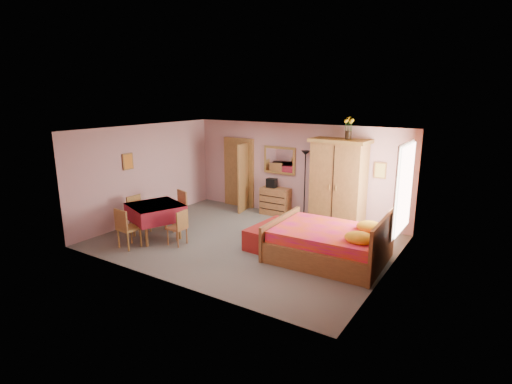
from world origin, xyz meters
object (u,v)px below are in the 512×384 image
Objects in this scene: stereo at (272,183)px; bench at (269,234)px; chair_west at (140,215)px; wall_mirror at (280,160)px; dining_table at (156,221)px; chair_north at (176,211)px; chair_east at (177,227)px; floor_lamp at (305,185)px; wardrobe at (338,184)px; chest_of_drawers at (275,201)px; chair_south at (129,228)px; sunflower_vase at (349,128)px; bed at (328,234)px.

bench is (1.16, -2.08, -0.68)m from stereo.
wall_mirror is at bearing 150.04° from chair_west.
dining_table is at bearing -112.58° from stereo.
chair_east is at bearing 153.30° from chair_north.
floor_lamp reaches higher than stereo.
wall_mirror is 0.87× the size of dining_table.
wardrobe reaches higher than chair_north.
chest_of_drawers is 3.00× the size of stereo.
bench is 3.17m from chair_south.
chair_south is at bearing -111.58° from chest_of_drawers.
chair_west is (-2.09, -3.35, -1.09)m from wall_mirror.
bed is (0.45, -2.15, -2.03)m from sunflower_vase.
dining_table is at bearing -167.27° from bed.
floor_lamp is 4.40m from chair_west.
chair_south is at bearing -128.12° from wardrobe.
dining_table reaches higher than chest_of_drawers.
bed is at bearing -44.10° from wall_mirror.
bed is 4.40m from chair_south.
wardrobe is 4.17m from chair_east.
chest_of_drawers is 0.54m from stereo.
chair_west reaches higher than bench.
floor_lamp is 3.44× the size of sunflower_vase.
stereo is at bearing 119.21° from bench.
bench is 1.52× the size of chair_south.
wall_mirror is 4.57m from chair_south.
sunflower_vase is 0.49× the size of dining_table.
chest_of_drawers is 2.90m from chair_north.
sunflower_vase reaches higher than bench.
wardrobe is at bearing -9.70° from wall_mirror.
stereo is 0.28× the size of chair_north.
chair_south reaches higher than bench.
sunflower_vase is at bearing 51.35° from chair_south.
dining_table reaches higher than bench.
stereo is 0.50× the size of sunflower_vase.
wall_mirror is 1.07× the size of chair_west.
chair_east is at bearing 87.25° from chair_west.
dining_table is (-1.46, -3.19, 0.02)m from chest_of_drawers.
chest_of_drawers is at bearing 116.46° from bench.
chair_north is (-2.54, -0.40, 0.26)m from bench.
wall_mirror is at bearing 89.15° from chest_of_drawers.
chair_north is (-0.05, 0.72, 0.08)m from dining_table.
wall_mirror reaches higher than bench.
wardrobe is (1.02, -0.16, 0.19)m from floor_lamp.
chair_west is (-2.96, -3.22, -0.49)m from floor_lamp.
bed is at bearing -3.20° from bench.
floor_lamp is at bearing 139.36° from chair_west.
floor_lamp reaches higher than chest_of_drawers.
stereo is 2.48m from bench.
chair_north is (-3.39, -2.39, -0.65)m from wardrobe.
chair_north is (-4.02, -0.31, -0.05)m from bed.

